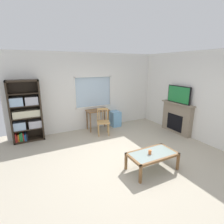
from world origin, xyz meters
TOP-DOWN VIEW (x-y plane):
  - ground at (0.00, 0.00)m, footprint 6.40×6.09m
  - wall_back_with_window at (-0.02, 2.54)m, footprint 5.40×0.15m
  - wall_right at (2.76, 0.00)m, footprint 0.12×5.29m
  - bookshelf at (-2.09, 2.30)m, footprint 0.90×0.38m
  - desk_under_window at (0.25, 2.19)m, footprint 0.81×0.45m
  - wooden_chair at (0.24, 1.68)m, footprint 0.53×0.51m
  - plastic_drawer_unit at (1.01, 2.24)m, footprint 0.35×0.40m
  - fireplace at (2.60, 0.64)m, footprint 0.26×1.29m
  - tv at (2.59, 0.64)m, footprint 0.06×0.93m
  - coffee_table at (0.34, -0.78)m, footprint 1.10×0.61m
  - sippy_cup at (0.26, -0.78)m, footprint 0.07×0.07m

SIDE VIEW (x-z plane):
  - ground at x=0.00m, z-range -0.02..0.00m
  - plastic_drawer_unit at x=1.01m, z-range 0.00..0.59m
  - coffee_table at x=0.34m, z-range 0.15..0.56m
  - sippy_cup at x=0.26m, z-range 0.41..0.50m
  - wooden_chair at x=0.24m, z-range 0.01..0.91m
  - fireplace at x=2.60m, z-range 0.00..1.08m
  - desk_under_window at x=0.25m, z-range 0.23..0.98m
  - bookshelf at x=-2.09m, z-range -0.06..1.85m
  - tv at x=2.59m, z-range 1.08..1.66m
  - wall_right at x=2.76m, z-range 0.00..2.76m
  - wall_back_with_window at x=-0.02m, z-range 0.00..2.76m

